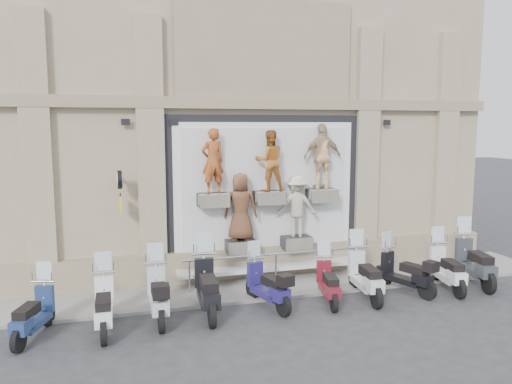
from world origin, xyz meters
The scene contains 16 objects.
ground centered at (0.00, 0.00, 0.00)m, with size 90.00×90.00×0.00m, color #2C2C2F.
sidewalk centered at (0.00, 2.10, 0.04)m, with size 16.00×2.20×0.08m, color gray.
building centered at (0.00, 7.00, 6.00)m, with size 14.00×8.60×12.00m, color tan, non-canonical shape.
shop_vitrine centered at (0.09, 2.74, 2.42)m, with size 5.60×0.90×4.30m.
guard_rail centered at (0.00, 2.00, 0.47)m, with size 5.06×0.10×0.93m, color #9EA0A5, non-canonical shape.
clock_sign_bracket centered at (-3.90, 2.47, 2.80)m, with size 0.10×0.80×1.02m.
scooter_a centered at (-5.71, 0.36, 0.71)m, with size 0.51×1.76×1.43m, color navy, non-canonical shape.
scooter_b centered at (-4.36, 0.31, 0.77)m, with size 0.56×1.90×1.55m, color white, non-canonical shape.
scooter_c centered at (-3.21, 0.61, 0.80)m, with size 0.57×1.96×1.59m, color #AEB7BD, non-canonical shape.
scooter_d centered at (-2.11, 0.64, 0.87)m, with size 0.63×2.15×1.75m, color black, non-canonical shape.
scooter_e centered at (-0.68, 0.65, 0.75)m, with size 0.54×1.84×1.49m, color navy, non-canonical shape.
scooter_f centered at (0.83, 0.52, 0.70)m, with size 0.50×1.72×1.40m, color maroon, non-canonical shape.
scooter_g centered at (1.84, 0.56, 0.81)m, with size 0.58×1.99×1.62m, color #B9BDC0, non-canonical shape.
scooter_h centered at (3.02, 0.64, 0.75)m, with size 0.54×1.84×1.49m, color black, non-canonical shape.
scooter_i centered at (4.21, 0.54, 0.78)m, with size 0.56×1.92×1.56m, color silver, non-canonical shape.
scooter_j centered at (5.20, 0.69, 0.87)m, with size 0.62×2.14×1.74m, color #2B3135, non-canonical shape.
Camera 1 is at (-4.17, -10.12, 4.27)m, focal length 35.00 mm.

